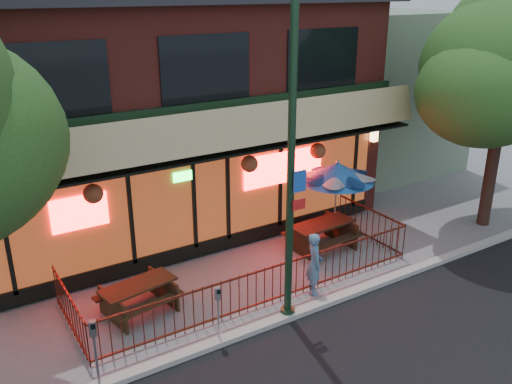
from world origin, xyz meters
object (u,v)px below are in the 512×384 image
Objects in this scene: street_light at (291,183)px; parking_meter_near at (218,305)px; street_tree_right at (507,59)px; picnic_table_right at (322,232)px; patio_umbrella at (337,172)px; picnic_table_left at (139,294)px; parking_meter_far at (94,344)px; pedestrian at (314,263)px.

parking_meter_near is at bearing 179.91° from street_light.
street_tree_right is 10.64m from parking_meter_near.
parking_meter_near is at bearing -153.58° from picnic_table_right.
picnic_table_left is at bearing -173.90° from patio_umbrella.
patio_umbrella is at bearing 19.00° from parking_meter_far.
pedestrian is 2.88m from parking_meter_near.
patio_umbrella reaches higher than picnic_table_right.
picnic_table_left is 2.18m from parking_meter_near.
street_tree_right is at bearing -12.90° from picnic_table_right.
street_tree_right reaches higher than picnic_table_left.
pedestrian is at bearing -20.17° from picnic_table_left.
pedestrian is 1.07× the size of parking_meter_far.
picnic_table_right is 0.80× the size of patio_umbrella.
patio_umbrella is at bearing -25.85° from pedestrian.
picnic_table_right reaches higher than picnic_table_left.
street_light is 2.95× the size of patio_umbrella.
picnic_table_left is 0.78× the size of patio_umbrella.
parking_meter_near is (-9.77, -0.99, -4.10)m from street_tree_right.
parking_meter_near is (-5.17, -2.56, -1.16)m from patio_umbrella.
street_light is at bearing 137.18° from pedestrian.
patio_umbrella is 1.65× the size of parking_meter_far.
pedestrian is (-2.34, -2.06, -1.25)m from patio_umbrella.
picnic_table_left is 1.46× the size of parking_meter_near.
picnic_table_right is 4.97m from parking_meter_near.
street_tree_right is 3.79× the size of picnic_table_left.
pedestrian is 1.21× the size of parking_meter_near.
parking_meter_far reaches higher than picnic_table_left.
pedestrian is 5.37m from parking_meter_far.
street_light is 1.00× the size of street_tree_right.
street_light is 4.27m from picnic_table_left.
street_light is at bearing -0.09° from parking_meter_near.
picnic_table_right is 7.32m from parking_meter_far.
parking_meter_far is (-1.52, -1.98, 0.51)m from picnic_table_left.
picnic_table_left is 4.08m from pedestrian.
street_light is 4.44m from patio_umbrella.
patio_umbrella reaches higher than parking_meter_far.
street_light reaches higher than picnic_table_right.
parking_meter_far reaches higher than parking_meter_near.
patio_umbrella is at bearing 6.10° from picnic_table_left.
street_light reaches higher than patio_umbrella.
pedestrian is at bearing 6.21° from parking_meter_far.
picnic_table_right is (-5.33, 1.22, -4.44)m from street_tree_right.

